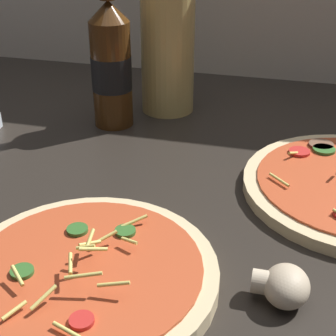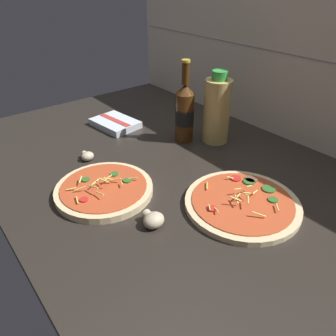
% 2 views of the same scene
% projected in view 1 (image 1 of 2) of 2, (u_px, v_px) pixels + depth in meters
% --- Properties ---
extents(counter_slab, '(1.60, 0.90, 0.03)m').
position_uv_depth(counter_slab, '(224.00, 201.00, 0.65)').
color(counter_slab, '#28231E').
rests_on(counter_slab, ground).
extents(pizza_near, '(0.25, 0.25, 0.05)m').
position_uv_depth(pizza_near, '(87.00, 275.00, 0.49)').
color(pizza_near, beige).
rests_on(pizza_near, counter_slab).
extents(beer_bottle, '(0.06, 0.06, 0.27)m').
position_uv_depth(beer_bottle, '(111.00, 63.00, 0.78)').
color(beer_bottle, '#47280F').
rests_on(beer_bottle, counter_slab).
extents(oil_bottle, '(0.09, 0.09, 0.24)m').
position_uv_depth(oil_bottle, '(168.00, 46.00, 0.83)').
color(oil_bottle, '#D6B766').
rests_on(oil_bottle, counter_slab).
extents(mushroom_right, '(0.05, 0.05, 0.04)m').
position_uv_depth(mushroom_right, '(283.00, 286.00, 0.47)').
color(mushroom_right, beige).
rests_on(mushroom_right, counter_slab).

